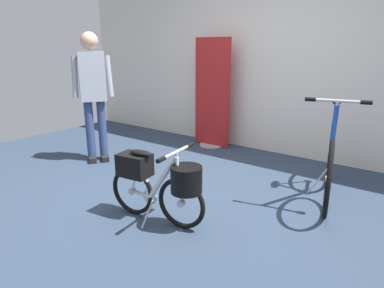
{
  "coord_description": "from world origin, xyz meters",
  "views": [
    {
      "loc": [
        1.99,
        -2.45,
        1.49
      ],
      "look_at": [
        0.04,
        0.16,
        0.55
      ],
      "focal_mm": 31.85,
      "sensor_mm": 36.0,
      "label": 1
    }
  ],
  "objects_px": {
    "floor_banner_stand": "(212,99)",
    "folding_bike_foreground": "(160,181)",
    "display_bike_left": "(330,161)",
    "visitor_near_wall": "(93,89)"
  },
  "relations": [
    {
      "from": "floor_banner_stand",
      "to": "folding_bike_foreground",
      "type": "relative_size",
      "value": 1.67
    },
    {
      "from": "floor_banner_stand",
      "to": "visitor_near_wall",
      "type": "distance_m",
      "value": 1.73
    },
    {
      "from": "floor_banner_stand",
      "to": "folding_bike_foreground",
      "type": "distance_m",
      "value": 2.46
    },
    {
      "from": "folding_bike_foreground",
      "to": "visitor_near_wall",
      "type": "distance_m",
      "value": 2.05
    },
    {
      "from": "floor_banner_stand",
      "to": "display_bike_left",
      "type": "xyz_separation_m",
      "value": [
        1.98,
        -0.87,
        -0.32
      ]
    },
    {
      "from": "floor_banner_stand",
      "to": "visitor_near_wall",
      "type": "relative_size",
      "value": 0.97
    },
    {
      "from": "floor_banner_stand",
      "to": "folding_bike_foreground",
      "type": "height_order",
      "value": "floor_banner_stand"
    },
    {
      "from": "folding_bike_foreground",
      "to": "display_bike_left",
      "type": "relative_size",
      "value": 0.64
    },
    {
      "from": "floor_banner_stand",
      "to": "display_bike_left",
      "type": "bearing_deg",
      "value": -23.8
    },
    {
      "from": "floor_banner_stand",
      "to": "display_bike_left",
      "type": "relative_size",
      "value": 1.07
    }
  ]
}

